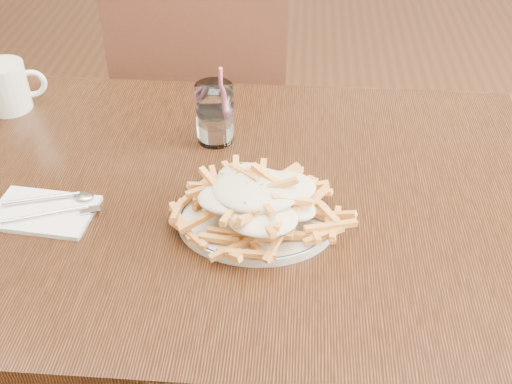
# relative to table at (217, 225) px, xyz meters

# --- Properties ---
(table) EXTENTS (1.20, 0.80, 0.75)m
(table) POSITION_rel_table_xyz_m (0.00, 0.00, 0.00)
(table) COLOR black
(table) RESTS_ON ground
(chair_far) EXTENTS (0.50, 0.50, 0.95)m
(chair_far) POSITION_rel_table_xyz_m (-0.13, 0.66, -0.13)
(chair_far) COLOR black
(chair_far) RESTS_ON ground
(fries_plate) EXTENTS (0.29, 0.26, 0.02)m
(fries_plate) POSITION_rel_table_xyz_m (0.08, -0.09, 0.09)
(fries_plate) COLOR silver
(fries_plate) RESTS_ON table
(loaded_fries) EXTENTS (0.31, 0.26, 0.08)m
(loaded_fries) POSITION_rel_table_xyz_m (0.08, -0.09, 0.14)
(loaded_fries) COLOR gold
(loaded_fries) RESTS_ON fries_plate
(napkin) EXTENTS (0.18, 0.13, 0.01)m
(napkin) POSITION_rel_table_xyz_m (-0.28, -0.08, 0.08)
(napkin) COLOR white
(napkin) RESTS_ON table
(cutlery) EXTENTS (0.18, 0.12, 0.01)m
(cutlery) POSITION_rel_table_xyz_m (-0.28, -0.08, 0.09)
(cutlery) COLOR silver
(cutlery) RESTS_ON napkin
(water_glass) EXTENTS (0.07, 0.07, 0.16)m
(water_glass) POSITION_rel_table_xyz_m (-0.02, 0.17, 0.13)
(water_glass) COLOR white
(water_glass) RESTS_ON table
(coffee_mug) EXTENTS (0.13, 0.09, 0.10)m
(coffee_mug) POSITION_rel_table_xyz_m (-0.47, 0.26, 0.13)
(coffee_mug) COLOR silver
(coffee_mug) RESTS_ON table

